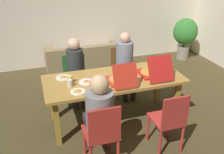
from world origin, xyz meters
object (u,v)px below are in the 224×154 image
chair_3 (170,120)px  plate_0 (86,82)px  drinking_glass_1 (70,79)px  pizza_box_0 (120,79)px  couch (86,61)px  plate_1 (63,77)px  dining_table (114,83)px  chair_0 (102,134)px  potted_plant (185,34)px  plate_2 (78,91)px  chair_2 (123,69)px  pizza_box_1 (153,72)px  chair_1 (75,75)px  drinking_glass_0 (96,86)px  drinking_glass_3 (70,83)px  drinking_glass_2 (171,69)px  person_2 (125,60)px  person_0 (99,112)px  person_1 (76,67)px

chair_3 → plate_0: 1.31m
chair_3 → drinking_glass_1: size_ratio=7.85×
pizza_box_0 → couch: pizza_box_0 is taller
plate_1 → couch: size_ratio=0.13×
plate_1 → couch: (0.75, 1.79, -0.52)m
dining_table → chair_0: size_ratio=2.30×
potted_plant → plate_2: bearing=-143.8°
chair_2 → pizza_box_1: 1.03m
chair_1 → potted_plant: bearing=21.3°
pizza_box_0 → drinking_glass_0: bearing=-167.1°
chair_3 → drinking_glass_3: chair_3 is taller
chair_0 → potted_plant: 4.28m
pizza_box_0 → drinking_glass_0: (-0.40, -0.09, 0.00)m
plate_1 → drinking_glass_2: 1.71m
dining_table → pizza_box_1: (0.61, -0.09, 0.14)m
person_2 → pizza_box_0: (-0.43, -0.91, 0.10)m
drinking_glass_0 → person_0: bearing=-101.0°
chair_2 → drinking_glass_2: bearing=-63.1°
chair_3 → potted_plant: potted_plant is taller
dining_table → plate_2: bearing=-156.5°
dining_table → drinking_glass_1: bearing=176.4°
chair_3 → potted_plant: (2.13, 3.00, 0.17)m
drinking_glass_1 → drinking_glass_2: drinking_glass_1 is taller
person_2 → plate_2: person_2 is taller
chair_1 → chair_2: (0.92, -0.02, 0.02)m
pizza_box_1 → drinking_glass_1: size_ratio=4.87×
dining_table → pizza_box_0: pizza_box_0 is taller
potted_plant → chair_2: bearing=-150.5°
person_1 → drinking_glass_2: size_ratio=11.81×
plate_2 → drinking_glass_1: (-0.06, 0.31, 0.05)m
person_2 → person_0: bearing=-121.4°
chair_2 → pizza_box_1: (0.14, -0.96, 0.33)m
person_0 → chair_3: (0.92, -0.15, -0.23)m
chair_3 → pizza_box_0: 0.92m
chair_2 → potted_plant: potted_plant is taller
person_2 → drinking_glass_2: 0.93m
person_2 → drinking_glass_2: (0.47, -0.80, 0.10)m
person_1 → chair_1: bearing=90.0°
drinking_glass_0 → drinking_glass_3: drinking_glass_3 is taller
person_0 → drinking_glass_2: (1.39, 0.71, 0.09)m
plate_0 → pizza_box_1: bearing=-4.3°
chair_0 → person_2: 1.90m
pizza_box_0 → plate_1: size_ratio=2.16×
drinking_glass_1 → chair_3: bearing=-40.1°
plate_0 → couch: bearing=77.8°
plate_2 → drinking_glass_0: size_ratio=1.93×
person_1 → pizza_box_1: person_1 is taller
person_1 → pizza_box_0: size_ratio=2.47×
plate_1 → drinking_glass_3: 0.33m
chair_2 → pizza_box_0: bearing=-112.3°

